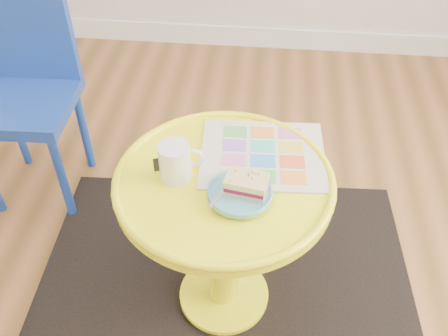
# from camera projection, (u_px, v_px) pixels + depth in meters

# --- Properties ---
(rug) EXTENTS (1.35, 1.16, 0.01)m
(rug) POSITION_uv_depth(u_px,v_px,m) (224.00, 296.00, 1.71)
(rug) COLOR black
(rug) RESTS_ON ground
(side_table) EXTENTS (0.59, 0.59, 0.56)m
(side_table) POSITION_uv_depth(u_px,v_px,m) (224.00, 218.00, 1.44)
(side_table) COLOR #FFF815
(side_table) RESTS_ON ground
(chair) EXTENTS (0.37, 0.37, 0.82)m
(chair) POSITION_uv_depth(u_px,v_px,m) (25.00, 83.00, 1.84)
(chair) COLOR navy
(chair) RESTS_ON ground
(newspaper) EXTENTS (0.36, 0.31, 0.01)m
(newspaper) POSITION_uv_depth(u_px,v_px,m) (263.00, 154.00, 1.40)
(newspaper) COLOR silver
(newspaper) RESTS_ON side_table
(mug) EXTENTS (0.12, 0.08, 0.11)m
(mug) POSITION_uv_depth(u_px,v_px,m) (176.00, 161.00, 1.30)
(mug) COLOR white
(mug) RESTS_ON side_table
(plate) EXTENTS (0.17, 0.17, 0.02)m
(plate) POSITION_uv_depth(u_px,v_px,m) (240.00, 193.00, 1.27)
(plate) COLOR #55A0B3
(plate) RESTS_ON newspaper
(cake_slice) EXTENTS (0.11, 0.09, 0.05)m
(cake_slice) POSITION_uv_depth(u_px,v_px,m) (246.00, 184.00, 1.25)
(cake_slice) COLOR #D3BC8C
(cake_slice) RESTS_ON plate
(fork) EXTENTS (0.08, 0.14, 0.00)m
(fork) POSITION_uv_depth(u_px,v_px,m) (226.00, 189.00, 1.27)
(fork) COLOR silver
(fork) RESTS_ON plate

